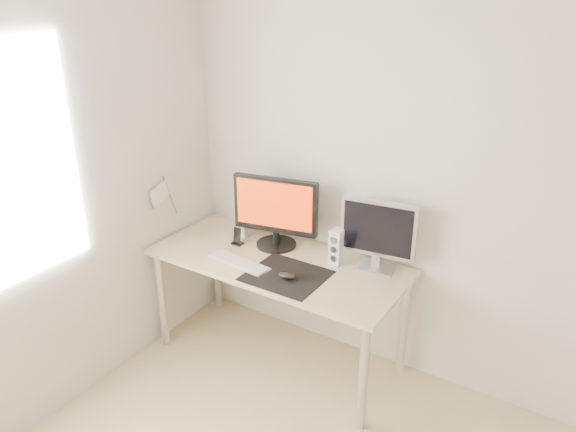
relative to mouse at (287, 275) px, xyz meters
The scene contains 11 objects.
wall_back 1.05m from the mouse, 35.44° to the left, with size 3.50×3.50×0.00m, color silver.
mousepad 0.04m from the mouse, 123.69° to the left, with size 0.45×0.40×0.00m, color black.
mouse is the anchor object (origin of this frame).
desk 0.26m from the mouse, 135.83° to the left, with size 1.60×0.70×0.73m.
main_monitor 0.49m from the mouse, 131.86° to the left, with size 0.55×0.31×0.47m.
second_monitor 0.59m from the mouse, 45.57° to the left, with size 0.45×0.19×0.43m.
speaker_left 0.66m from the mouse, 148.76° to the left, with size 0.07×0.09×0.22m.
speaker_right 0.37m from the mouse, 64.57° to the left, with size 0.07×0.09×0.22m.
keyboard 0.34m from the mouse, behind, with size 0.43×0.16×0.02m.
phone_dock 0.55m from the mouse, 158.01° to the left, with size 0.06×0.06×0.12m.
pennant 1.01m from the mouse, behind, with size 0.01×0.23×0.29m.
Camera 1 is at (0.77, -1.17, 2.36)m, focal length 35.00 mm.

